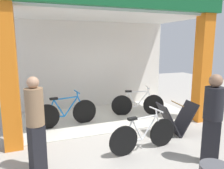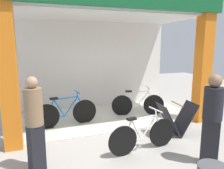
% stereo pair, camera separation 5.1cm
% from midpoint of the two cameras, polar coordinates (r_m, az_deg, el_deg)
% --- Properties ---
extents(ground_plane, '(18.92, 18.92, 0.00)m').
position_cam_midpoint_polar(ground_plane, '(5.87, 2.50, -12.21)').
color(ground_plane, '#9E9991').
rests_on(ground_plane, ground).
extents(shop_facade, '(5.66, 2.92, 3.82)m').
position_cam_midpoint_polar(shop_facade, '(6.72, -1.95, 8.65)').
color(shop_facade, beige).
rests_on(shop_facade, ground).
extents(bicycle_inside_0, '(1.63, 0.58, 0.93)m').
position_cam_midpoint_polar(bicycle_inside_0, '(7.10, 6.91, -5.07)').
color(bicycle_inside_0, black).
rests_on(bicycle_inside_0, ground).
extents(bicycle_inside_1, '(1.76, 0.48, 0.97)m').
position_cam_midpoint_polar(bicycle_inside_1, '(6.26, -11.62, -7.20)').
color(bicycle_inside_1, black).
rests_on(bicycle_inside_1, ground).
extents(bicycle_parked_0, '(1.63, 0.45, 0.90)m').
position_cam_midpoint_polar(bicycle_parked_0, '(4.84, 8.38, -12.86)').
color(bicycle_parked_0, black).
rests_on(bicycle_parked_0, ground).
extents(sandwich_board_sign, '(0.97, 0.64, 0.83)m').
position_cam_midpoint_polar(sandwich_board_sign, '(5.83, 16.59, -8.55)').
color(sandwich_board_sign, black).
rests_on(sandwich_board_sign, ground).
extents(pedestrian_2, '(0.39, 0.39, 1.74)m').
position_cam_midpoint_polar(pedestrian_2, '(4.08, -19.09, -9.88)').
color(pedestrian_2, black).
rests_on(pedestrian_2, ground).
extents(pedestrian_3, '(0.49, 0.49, 1.73)m').
position_cam_midpoint_polar(pedestrian_3, '(4.53, 24.82, -8.00)').
color(pedestrian_3, black).
rests_on(pedestrian_3, ground).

